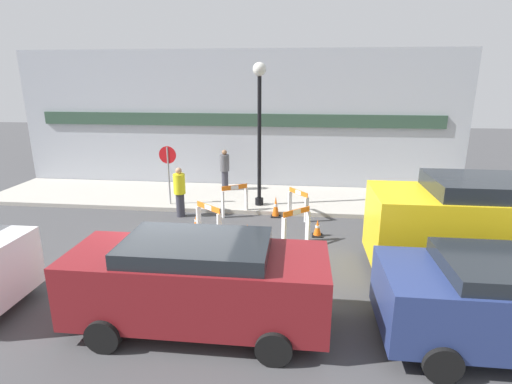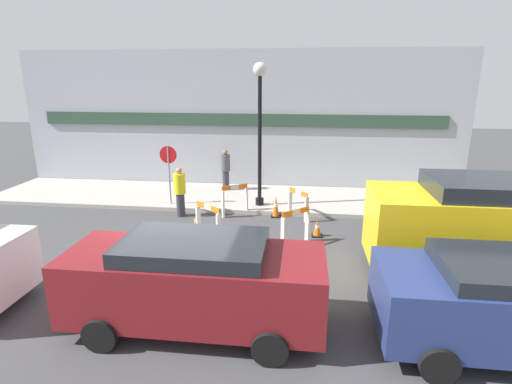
# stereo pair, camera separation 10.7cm
# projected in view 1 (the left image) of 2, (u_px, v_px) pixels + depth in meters

# --- Properties ---
(ground_plane) EXTENTS (60.00, 60.00, 0.00)m
(ground_plane) POSITION_uv_depth(u_px,v_px,m) (183.00, 277.00, 9.21)
(ground_plane) COLOR #424244
(sidewalk_slab) EXTENTS (18.00, 3.39, 0.14)m
(sidewalk_slab) POSITION_uv_depth(u_px,v_px,m) (229.00, 197.00, 15.10)
(sidewalk_slab) COLOR #ADA89E
(sidewalk_slab) RESTS_ON ground_plane
(storefront_facade) EXTENTS (18.00, 0.22, 5.50)m
(storefront_facade) POSITION_uv_depth(u_px,v_px,m) (236.00, 121.00, 16.04)
(storefront_facade) COLOR #A3A8B2
(storefront_facade) RESTS_ON ground_plane
(streetlamp_post) EXTENTS (0.44, 0.44, 4.77)m
(streetlamp_post) POSITION_uv_depth(u_px,v_px,m) (259.00, 116.00, 13.14)
(streetlamp_post) COLOR black
(streetlamp_post) RESTS_ON sidewalk_slab
(stop_sign) EXTENTS (0.60, 0.06, 2.05)m
(stop_sign) POSITION_uv_depth(u_px,v_px,m) (168.00, 166.00, 13.70)
(stop_sign) COLOR gray
(stop_sign) RESTS_ON sidewalk_slab
(barricade_0) EXTENTS (0.83, 0.70, 1.13)m
(barricade_0) POSITION_uv_depth(u_px,v_px,m) (209.00, 222.00, 10.92)
(barricade_0) COLOR white
(barricade_0) RESTS_ON ground_plane
(barricade_1) EXTENTS (0.78, 0.72, 1.03)m
(barricade_1) POSITION_uv_depth(u_px,v_px,m) (296.00, 225.00, 10.85)
(barricade_1) COLOR white
(barricade_1) RESTS_ON ground_plane
(barricade_2) EXTENTS (0.68, 0.79, 0.95)m
(barricade_2) POSITION_uv_depth(u_px,v_px,m) (298.00, 203.00, 12.94)
(barricade_2) COLOR white
(barricade_2) RESTS_ON ground_plane
(barricade_3) EXTENTS (0.83, 0.60, 1.06)m
(barricade_3) POSITION_uv_depth(u_px,v_px,m) (235.00, 199.00, 13.15)
(barricade_3) COLOR white
(barricade_3) RESTS_ON ground_plane
(traffic_cone_0) EXTENTS (0.30, 0.30, 0.48)m
(traffic_cone_0) POSITION_uv_depth(u_px,v_px,m) (267.00, 246.00, 10.37)
(traffic_cone_0) COLOR black
(traffic_cone_0) RESTS_ON ground_plane
(traffic_cone_1) EXTENTS (0.30, 0.30, 0.50)m
(traffic_cone_1) POSITION_uv_depth(u_px,v_px,m) (317.00, 228.00, 11.54)
(traffic_cone_1) COLOR black
(traffic_cone_1) RESTS_ON ground_plane
(traffic_cone_2) EXTENTS (0.30, 0.30, 0.70)m
(traffic_cone_2) POSITION_uv_depth(u_px,v_px,m) (276.00, 207.00, 13.11)
(traffic_cone_2) COLOR black
(traffic_cone_2) RESTS_ON ground_plane
(traffic_cone_3) EXTENTS (0.30, 0.30, 0.74)m
(traffic_cone_3) POSITION_uv_depth(u_px,v_px,m) (247.00, 237.00, 10.59)
(traffic_cone_3) COLOR black
(traffic_cone_3) RESTS_ON ground_plane
(traffic_cone_4) EXTENTS (0.30, 0.30, 0.47)m
(traffic_cone_4) POSITION_uv_depth(u_px,v_px,m) (197.00, 222.00, 12.06)
(traffic_cone_4) COLOR black
(traffic_cone_4) RESTS_ON ground_plane
(person_worker) EXTENTS (0.48, 0.48, 1.65)m
(person_worker) POSITION_uv_depth(u_px,v_px,m) (180.00, 191.00, 13.01)
(person_worker) COLOR #33333D
(person_worker) RESTS_ON ground_plane
(person_pedestrian) EXTENTS (0.48, 0.48, 1.60)m
(person_pedestrian) POSITION_uv_depth(u_px,v_px,m) (225.00, 169.00, 15.61)
(person_pedestrian) COLOR #33333D
(person_pedestrian) RESTS_ON sidewalk_slab
(parked_car_1) EXTENTS (4.60, 1.87, 1.74)m
(parked_car_1) POSITION_uv_depth(u_px,v_px,m) (198.00, 279.00, 7.10)
(parked_car_1) COLOR maroon
(parked_car_1) RESTS_ON ground_plane
(parked_car_2) EXTENTS (4.15, 2.02, 1.64)m
(parked_car_2) POSITION_uv_depth(u_px,v_px,m) (510.00, 299.00, 6.56)
(parked_car_2) COLOR navy
(parked_car_2) RESTS_ON ground_plane
(work_van) EXTENTS (5.38, 2.16, 2.33)m
(work_van) POSITION_uv_depth(u_px,v_px,m) (494.00, 224.00, 8.93)
(work_van) COLOR yellow
(work_van) RESTS_ON ground_plane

